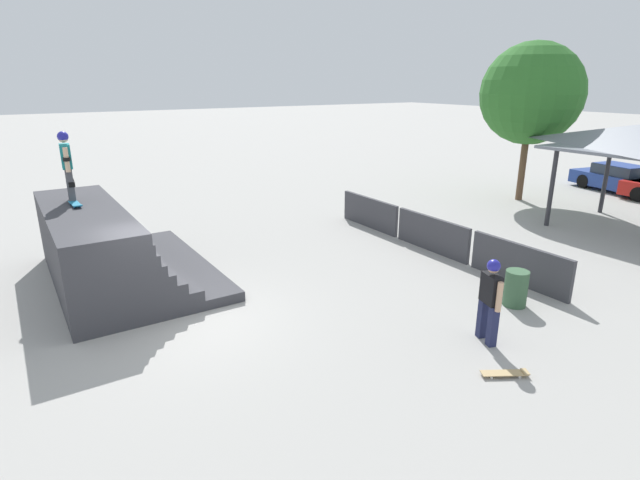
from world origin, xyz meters
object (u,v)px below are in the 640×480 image
skateboard_on_deck (75,204)px  bystander_walking (491,294)px  parked_car_blue (620,179)px  tree_far_back (532,94)px  skateboard_on_ground (506,373)px  skater_on_deck (67,162)px  trash_bin (516,288)px

skateboard_on_deck → bystander_walking: skateboard_on_deck is taller
parked_car_blue → tree_far_back: bearing=-94.7°
bystander_walking → tree_far_back: bearing=-37.7°
skateboard_on_ground → parked_car_blue: 18.55m
skater_on_deck → parked_car_blue: (2.28, 22.66, -2.42)m
skater_on_deck → tree_far_back: size_ratio=0.27×
skateboard_on_deck → trash_bin: size_ratio=0.91×
trash_bin → skateboard_on_deck: bearing=-130.6°
skater_on_deck → skateboard_on_ground: 11.26m
tree_far_back → trash_bin: 12.21m
skater_on_deck → skateboard_on_deck: size_ratio=2.30×
bystander_walking → tree_far_back: tree_far_back is taller
bystander_walking → trash_bin: size_ratio=2.04×
skateboard_on_deck → skateboard_on_ground: 10.55m
bystander_walking → trash_bin: bearing=-49.8°
bystander_walking → tree_far_back: (-7.57, 11.21, 3.42)m
skateboard_on_ground → parked_car_blue: (-7.08, 17.13, 0.54)m
skateboard_on_deck → parked_car_blue: size_ratio=0.17×
skateboard_on_ground → tree_far_back: 15.32m
skateboard_on_deck → parked_car_blue: bearing=82.6°
skateboard_on_ground → parked_car_blue: size_ratio=0.18×
tree_far_back → parked_car_blue: 6.67m
bystander_walking → skateboard_on_ground: 1.57m
tree_far_back → trash_bin: (6.80, -9.31, -4.02)m
skater_on_deck → tree_far_back: (0.75, 17.42, 1.42)m
skateboard_on_deck → skateboard_on_ground: size_ratio=0.95×
skateboard_on_deck → bystander_walking: size_ratio=0.45×
bystander_walking → trash_bin: 2.13m
skater_on_deck → skateboard_on_ground: bearing=35.0°
skateboard_on_ground → tree_far_back: bearing=66.1°
skateboard_on_ground → tree_far_back: size_ratio=0.13×
skater_on_deck → bystander_walking: skater_on_deck is taller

